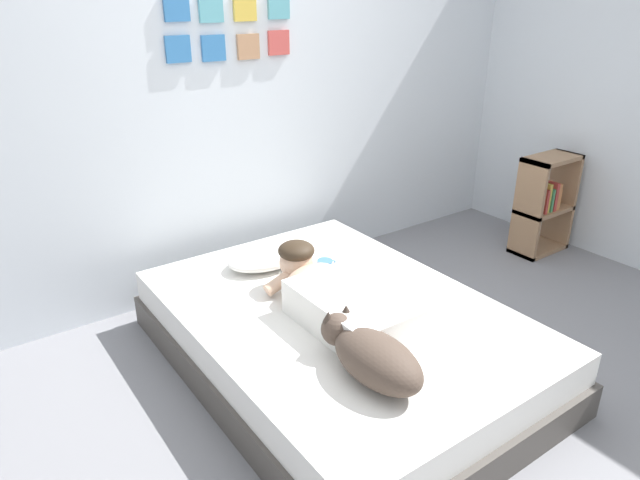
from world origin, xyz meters
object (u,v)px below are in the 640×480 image
Objects in this scene: coffee_cup at (325,266)px; cell_phone at (364,315)px; pillow at (269,256)px; dog at (372,356)px; bed at (339,337)px; bookshelf at (544,203)px; person_lying at (336,296)px.

cell_phone is at bearing -103.77° from coffee_cup.
dog is (-0.20, -1.19, 0.05)m from pillow.
bed is 0.70m from pillow.
pillow is at bearing 128.31° from coffee_cup.
dog reaches higher than pillow.
bookshelf reaches higher than bed.
bookshelf is (2.20, 0.32, -0.06)m from person_lying.
person_lying reaches higher than cell_phone.
person_lying reaches higher than dog.
coffee_cup is (0.22, -0.28, -0.02)m from pillow.
bookshelf is (2.18, -0.38, -0.01)m from pillow.
dog is at bearing -99.53° from pillow.
pillow is 0.35m from coffee_cup.
bed is 2.28× the size of person_lying.
person_lying is 7.36× the size of coffee_cup.
cell_phone is (-0.13, -0.51, -0.03)m from coffee_cup.
coffee_cup is 0.17× the size of bookshelf.
bed is 0.23m from cell_phone.
bed is at bearing 115.00° from cell_phone.
person_lying is at bearing -146.30° from bed.
coffee_cup reaches higher than bed.
bed is 3.64× the size of dog.
bookshelf is at bearing 18.83° from dog.
person_lying is (-0.02, -0.69, 0.05)m from pillow.
cell_phone is at bearing -65.00° from bed.
dog reaches higher than cell_phone.
person_lying is at bearing -171.84° from bookshelf.
pillow is at bearing 96.65° from cell_phone.
dog is (-0.23, -0.53, 0.28)m from bed.
person_lying is at bearing -119.32° from coffee_cup.
bed is at bearing -87.25° from pillow.
person_lying is 1.23× the size of bookshelf.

